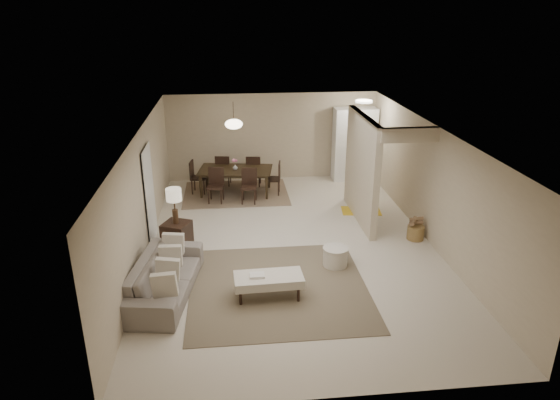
{
  "coord_description": "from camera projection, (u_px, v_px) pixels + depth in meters",
  "views": [
    {
      "loc": [
        -1.23,
        -9.53,
        4.79
      ],
      "look_at": [
        -0.24,
        -0.02,
        1.05
      ],
      "focal_mm": 32.0,
      "sensor_mm": 36.0,
      "label": 1
    }
  ],
  "objects": [
    {
      "name": "doorway",
      "position": [
        149.0,
        196.0,
        10.59
      ],
      "size": [
        0.04,
        0.9,
        2.04
      ],
      "primitive_type": "cube",
      "color": "black",
      "rests_on": "floor"
    },
    {
      "name": "back_wall",
      "position": [
        272.0,
        137.0,
        14.41
      ],
      "size": [
        6.0,
        0.0,
        6.0
      ],
      "primitive_type": "plane",
      "rotation": [
        1.57,
        0.0,
        0.0
      ],
      "color": "#BBAA8D",
      "rests_on": "floor"
    },
    {
      "name": "right_wall",
      "position": [
        432.0,
        185.0,
        10.53
      ],
      "size": [
        0.0,
        9.0,
        9.0
      ],
      "primitive_type": "plane",
      "rotation": [
        1.57,
        0.0,
        -1.57
      ],
      "color": "#BBAA8D",
      "rests_on": "floor"
    },
    {
      "name": "pendant_light",
      "position": [
        234.0,
        124.0,
        12.92
      ],
      "size": [
        0.46,
        0.46,
        0.71
      ],
      "color": "#4C3420",
      "rests_on": "ceiling"
    },
    {
      "name": "dining_rug",
      "position": [
        236.0,
        193.0,
        13.61
      ],
      "size": [
        2.8,
        2.1,
        0.01
      ],
      "primitive_type": "cube",
      "color": "#7C644D",
      "rests_on": "floor"
    },
    {
      "name": "yellow_mat",
      "position": [
        361.0,
        211.0,
        12.45
      ],
      "size": [
        1.02,
        0.7,
        0.01
      ],
      "primitive_type": "cube",
      "rotation": [
        0.0,
        0.0,
        -0.12
      ],
      "color": "gold",
      "rests_on": "floor"
    },
    {
      "name": "table_lamp",
      "position": [
        174.0,
        198.0,
        10.17
      ],
      "size": [
        0.32,
        0.32,
        0.76
      ],
      "color": "#4C3420",
      "rests_on": "side_table"
    },
    {
      "name": "sofa",
      "position": [
        165.0,
        277.0,
        8.76
      ],
      "size": [
        2.45,
        1.26,
        0.68
      ],
      "primitive_type": "imported",
      "rotation": [
        0.0,
        0.0,
        1.42
      ],
      "color": "gray",
      "rests_on": "floor"
    },
    {
      "name": "left_wall",
      "position": [
        142.0,
        196.0,
        9.95
      ],
      "size": [
        0.0,
        9.0,
        9.0
      ],
      "primitive_type": "plane",
      "rotation": [
        1.57,
        0.0,
        1.57
      ],
      "color": "#BBAA8D",
      "rests_on": "floor"
    },
    {
      "name": "round_pouf",
      "position": [
        335.0,
        257.0,
        9.77
      ],
      "size": [
        0.5,
        0.5,
        0.39
      ],
      "primitive_type": "cylinder",
      "color": "beige",
      "rests_on": "floor"
    },
    {
      "name": "floor",
      "position": [
        291.0,
        245.0,
        10.69
      ],
      "size": [
        9.0,
        9.0,
        0.0
      ],
      "primitive_type": "plane",
      "color": "beige",
      "rests_on": "ground"
    },
    {
      "name": "side_table",
      "position": [
        177.0,
        235.0,
        10.48
      ],
      "size": [
        0.68,
        0.68,
        0.57
      ],
      "primitive_type": "cube",
      "rotation": [
        0.0,
        0.0,
        -0.41
      ],
      "color": "black",
      "rests_on": "floor"
    },
    {
      "name": "ottoman_bench",
      "position": [
        269.0,
        280.0,
        8.66
      ],
      "size": [
        1.21,
        0.59,
        0.43
      ],
      "rotation": [
        0.0,
        0.0,
        0.04
      ],
      "color": "beige",
      "rests_on": "living_rug"
    },
    {
      "name": "partition",
      "position": [
        361.0,
        169.0,
        11.57
      ],
      "size": [
        0.15,
        2.5,
        2.5
      ],
      "primitive_type": "cube",
      "color": "#BBAA8D",
      "rests_on": "floor"
    },
    {
      "name": "dining_chairs",
      "position": [
        236.0,
        178.0,
        13.45
      ],
      "size": [
        2.45,
        1.92,
        0.9
      ],
      "color": "black",
      "rests_on": "dining_rug"
    },
    {
      "name": "ceiling",
      "position": [
        292.0,
        130.0,
        9.78
      ],
      "size": [
        9.0,
        9.0,
        0.0
      ],
      "primitive_type": "plane",
      "rotation": [
        3.14,
        0.0,
        0.0
      ],
      "color": "white",
      "rests_on": "back_wall"
    },
    {
      "name": "pantry_cabinet",
      "position": [
        354.0,
        144.0,
        14.38
      ],
      "size": [
        1.2,
        0.55,
        2.1
      ],
      "primitive_type": "cube",
      "color": "white",
      "rests_on": "floor"
    },
    {
      "name": "vase",
      "position": [
        235.0,
        167.0,
        13.34
      ],
      "size": [
        0.17,
        0.17,
        0.14
      ],
      "primitive_type": "imported",
      "rotation": [
        0.0,
        0.0,
        0.26
      ],
      "color": "silver",
      "rests_on": "dining_table"
    },
    {
      "name": "dining_table",
      "position": [
        236.0,
        182.0,
        13.49
      ],
      "size": [
        2.08,
        1.36,
        0.68
      ],
      "primitive_type": "imported",
      "rotation": [
        0.0,
        0.0,
        -0.15
      ],
      "color": "black",
      "rests_on": "dining_rug"
    },
    {
      "name": "flush_light",
      "position": [
        364.0,
        101.0,
        12.98
      ],
      "size": [
        0.44,
        0.44,
        0.05
      ],
      "primitive_type": "cylinder",
      "color": "white",
      "rests_on": "ceiling"
    },
    {
      "name": "wicker_basket",
      "position": [
        416.0,
        233.0,
        10.9
      ],
      "size": [
        0.41,
        0.41,
        0.31
      ],
      "primitive_type": "cylinder",
      "rotation": [
        0.0,
        0.0,
        0.14
      ],
      "color": "brown",
      "rests_on": "floor"
    },
    {
      "name": "living_rug",
      "position": [
        278.0,
        287.0,
        9.08
      ],
      "size": [
        3.2,
        3.2,
        0.01
      ],
      "primitive_type": "cube",
      "color": "brown",
      "rests_on": "floor"
    }
  ]
}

